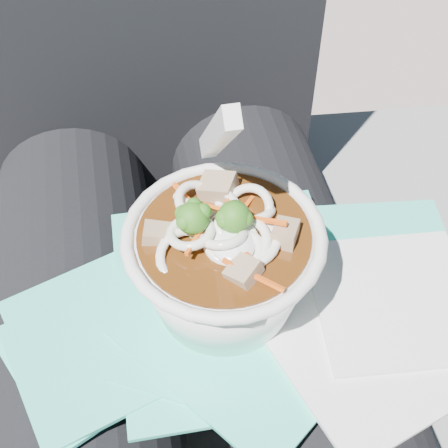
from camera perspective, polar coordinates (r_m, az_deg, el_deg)
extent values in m
cube|color=slate|center=(0.90, -3.72, -13.45)|extent=(1.04, 0.59, 0.48)
cylinder|color=black|center=(0.56, -12.63, -13.11)|extent=(0.15, 0.48, 0.15)
cylinder|color=black|center=(0.56, 6.52, -10.07)|extent=(0.15, 0.48, 0.15)
cube|color=#32D1B3|center=(0.48, -0.58, -8.23)|extent=(0.17, 0.17, 0.00)
cube|color=#32D1B3|center=(0.49, 4.35, -6.90)|extent=(0.15, 0.16, 0.00)
cube|color=#32D1B3|center=(0.51, 12.28, -3.51)|extent=(0.17, 0.14, 0.00)
cube|color=#32D1B3|center=(0.47, -10.89, -9.86)|extent=(0.16, 0.16, 0.00)
cube|color=#32D1B3|center=(0.47, -9.71, -10.15)|extent=(0.18, 0.16, 0.00)
cube|color=#32D1B3|center=(0.48, 0.73, -6.72)|extent=(0.18, 0.20, 0.00)
cube|color=#32D1B3|center=(0.46, -10.84, -11.13)|extent=(0.15, 0.14, 0.00)
cube|color=#32D1B3|center=(0.46, -0.44, -8.80)|extent=(0.17, 0.18, 0.00)
cube|color=#32D1B3|center=(0.45, 1.30, -10.50)|extent=(0.19, 0.20, 0.00)
cube|color=white|center=(0.46, 13.27, -11.06)|extent=(0.16, 0.16, 0.00)
cube|color=white|center=(0.48, 15.34, -6.59)|extent=(0.13, 0.13, 0.00)
torus|color=white|center=(0.41, 0.00, -1.10)|extent=(0.14, 0.14, 0.01)
cylinder|color=#411F09|center=(0.41, 0.00, -1.36)|extent=(0.12, 0.12, 0.01)
torus|color=white|center=(0.40, -3.18, -3.14)|extent=(0.06, 0.06, 0.03)
torus|color=white|center=(0.40, 1.65, -1.76)|extent=(0.05, 0.06, 0.03)
torus|color=white|center=(0.40, 1.73, -2.48)|extent=(0.03, 0.03, 0.02)
torus|color=white|center=(0.40, -3.06, -0.72)|extent=(0.04, 0.04, 0.01)
torus|color=white|center=(0.40, 0.65, -1.61)|extent=(0.04, 0.04, 0.02)
torus|color=white|center=(0.40, -0.08, -1.04)|extent=(0.04, 0.04, 0.02)
torus|color=white|center=(0.42, 2.49, 0.87)|extent=(0.05, 0.04, 0.03)
torus|color=white|center=(0.42, -2.24, 1.87)|extent=(0.05, 0.05, 0.03)
torus|color=white|center=(0.41, -0.32, -0.21)|extent=(0.04, 0.04, 0.03)
torus|color=white|center=(0.40, 2.05, -1.70)|extent=(0.06, 0.06, 0.02)
torus|color=white|center=(0.41, 1.13, -0.29)|extent=(0.04, 0.04, 0.03)
torus|color=white|center=(0.42, 2.24, 1.38)|extent=(0.04, 0.04, 0.03)
cylinder|color=white|center=(0.41, -3.03, 0.17)|extent=(0.03, 0.01, 0.01)
cylinder|color=white|center=(0.42, -3.12, 1.69)|extent=(0.02, 0.03, 0.01)
cylinder|color=white|center=(0.42, 1.58, 1.32)|extent=(0.02, 0.03, 0.01)
cylinder|color=#88AF54|center=(0.41, 0.91, -0.46)|extent=(0.01, 0.01, 0.01)
sphere|color=#205C15|center=(0.40, 0.93, 0.66)|extent=(0.02, 0.02, 0.02)
sphere|color=#205C15|center=(0.40, 1.93, 0.51)|extent=(0.01, 0.01, 0.01)
sphere|color=#205C15|center=(0.39, 0.06, 0.27)|extent=(0.01, 0.01, 0.01)
sphere|color=#205C15|center=(0.39, -0.05, 0.59)|extent=(0.01, 0.01, 0.01)
sphere|color=#205C15|center=(0.40, 1.00, 1.51)|extent=(0.01, 0.01, 0.01)
cylinder|color=#88AF54|center=(0.41, -2.83, -0.59)|extent=(0.01, 0.01, 0.01)
sphere|color=#205C15|center=(0.40, -2.90, 0.53)|extent=(0.02, 0.02, 0.02)
sphere|color=#205C15|center=(0.40, -2.76, 1.68)|extent=(0.01, 0.01, 0.01)
sphere|color=#205C15|center=(0.40, -1.92, 1.17)|extent=(0.01, 0.01, 0.01)
sphere|color=#205C15|center=(0.40, -3.77, 1.01)|extent=(0.01, 0.01, 0.01)
sphere|color=#205C15|center=(0.39, -3.64, 0.17)|extent=(0.01, 0.01, 0.01)
cube|color=#FF5D15|center=(0.41, 0.12, 1.22)|extent=(0.04, 0.02, 0.01)
cube|color=#FF5D15|center=(0.42, -3.06, 1.95)|extent=(0.02, 0.04, 0.01)
cube|color=#FF5D15|center=(0.42, 1.78, 1.36)|extent=(0.02, 0.03, 0.01)
cube|color=#FF5D15|center=(0.41, 3.38, 0.41)|extent=(0.03, 0.02, 0.01)
cube|color=#FF5D15|center=(0.40, -2.42, -1.10)|extent=(0.02, 0.03, 0.00)
cube|color=#FF5D15|center=(0.41, 1.50, 0.23)|extent=(0.01, 0.04, 0.01)
cube|color=#FF5D15|center=(0.38, 2.67, -4.67)|extent=(0.03, 0.03, 0.01)
cube|color=#FF5D15|center=(0.40, 1.19, -1.79)|extent=(0.01, 0.03, 0.01)
cube|color=#937252|center=(0.41, 5.61, -0.88)|extent=(0.02, 0.03, 0.02)
cube|color=#937252|center=(0.43, -0.56, 3.38)|extent=(0.03, 0.03, 0.02)
cube|color=#937252|center=(0.41, -6.19, -0.94)|extent=(0.02, 0.02, 0.01)
cube|color=#937252|center=(0.39, 1.78, -4.36)|extent=(0.03, 0.03, 0.02)
ellipsoid|color=white|center=(0.40, 0.70, -1.56)|extent=(0.03, 0.04, 0.01)
cube|color=white|center=(0.40, -0.58, 8.13)|extent=(0.01, 0.10, 0.11)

